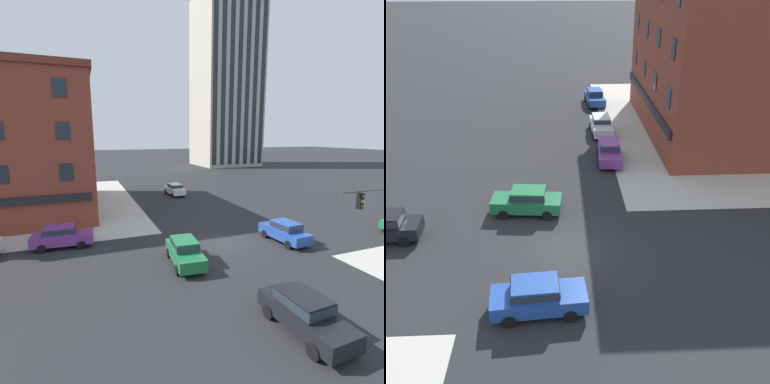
% 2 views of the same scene
% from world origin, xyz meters
% --- Properties ---
extents(ground_plane, '(320.00, 320.00, 0.00)m').
position_xyz_m(ground_plane, '(0.00, 0.00, 0.00)').
color(ground_plane, '#262628').
extents(sidewalk_far_corner, '(32.00, 32.00, 0.02)m').
position_xyz_m(sidewalk_far_corner, '(-20.00, 20.00, 0.00)').
color(sidewalk_far_corner, '#B7B2A8').
rests_on(sidewalk_far_corner, ground).
extents(car_main_southbound_near, '(4.45, 1.99, 1.68)m').
position_xyz_m(car_main_southbound_near, '(-18.20, 3.66, 0.92)').
color(car_main_southbound_near, silver).
rests_on(car_main_southbound_near, ground).
extents(car_cross_eastbound, '(2.14, 4.52, 1.68)m').
position_xyz_m(car_cross_eastbound, '(4.72, -1.44, 0.92)').
color(car_cross_eastbound, '#23479E').
rests_on(car_cross_eastbound, ground).
extents(car_cross_westbound, '(4.51, 2.13, 1.68)m').
position_xyz_m(car_cross_westbound, '(-11.94, 3.73, 0.92)').
color(car_cross_westbound, '#7A3389').
rests_on(car_cross_westbound, ground).
extents(car_parked_curb, '(4.53, 2.16, 1.68)m').
position_xyz_m(car_parked_curb, '(-27.29, 3.82, 0.92)').
color(car_parked_curb, '#23479E').
rests_on(car_parked_curb, ground).
extents(car_cross_far, '(2.17, 4.53, 1.68)m').
position_xyz_m(car_cross_far, '(-4.16, -2.39, 0.92)').
color(car_cross_far, '#1E6B3D').
rests_on(car_cross_far, ground).
extents(storefront_block_near_corner, '(20.03, 19.72, 14.70)m').
position_xyz_m(storefront_block_near_corner, '(-18.82, 17.63, 7.36)').
color(storefront_block_near_corner, brown).
rests_on(storefront_block_near_corner, ground).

